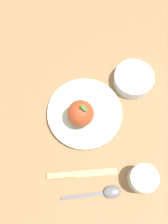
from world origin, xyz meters
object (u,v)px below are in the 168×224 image
object	(u,v)px
side_bowl	(133,79)
knife	(75,174)
spoon	(105,193)
cup	(142,179)
apple	(80,113)
dinner_plate	(84,113)

from	to	relation	value
side_bowl	knife	distance (m)	0.35
knife	spoon	world-z (taller)	spoon
cup	knife	size ratio (longest dim) A/B	0.38
apple	cup	distance (m)	0.25
knife	apple	bearing A→B (deg)	86.57
dinner_plate	knife	distance (m)	0.19
dinner_plate	cup	world-z (taller)	cup
side_bowl	spoon	xyz separation A→B (m)	(-0.09, -0.35, -0.02)
cup	dinner_plate	bearing A→B (deg)	130.31
dinner_plate	knife	bearing A→B (deg)	-96.62
cup	spoon	distance (m)	0.11
dinner_plate	knife	xyz separation A→B (m)	(-0.02, -0.18, -0.01)
dinner_plate	apple	xyz separation A→B (m)	(-0.01, -0.02, 0.05)
cup	side_bowl	bearing A→B (deg)	92.15
side_bowl	spoon	world-z (taller)	side_bowl
dinner_plate	cup	xyz separation A→B (m)	(0.16, -0.19, 0.02)
knife	dinner_plate	bearing A→B (deg)	83.38
apple	spoon	size ratio (longest dim) A/B	0.54
spoon	knife	bearing A→B (deg)	150.90
dinner_plate	side_bowl	xyz separation A→B (m)	(0.15, 0.12, 0.01)
spoon	side_bowl	bearing A→B (deg)	75.85
side_bowl	dinner_plate	bearing A→B (deg)	-142.88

